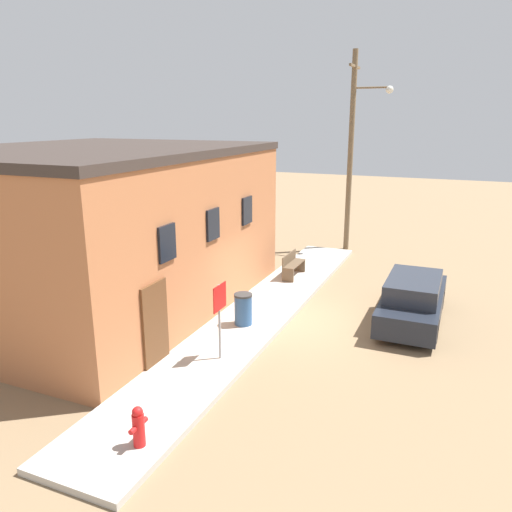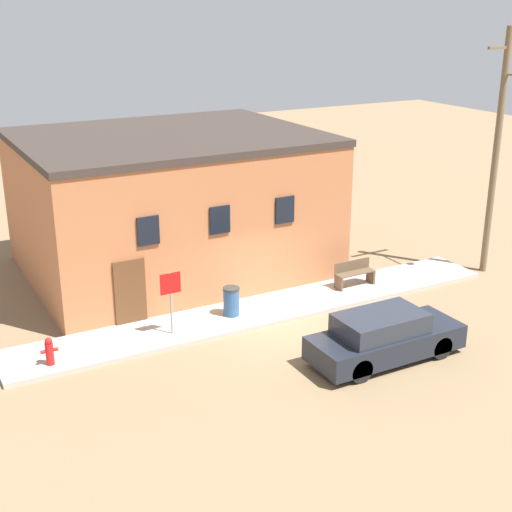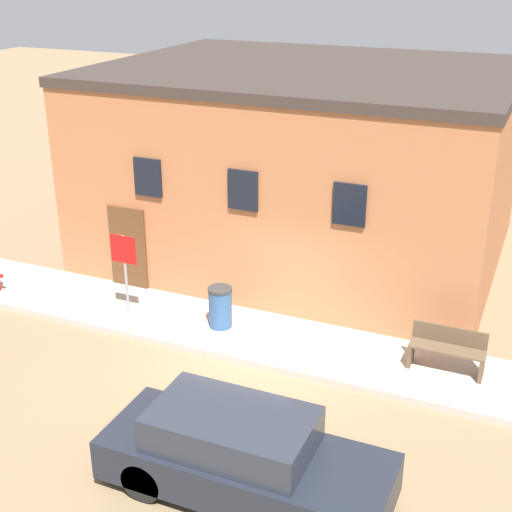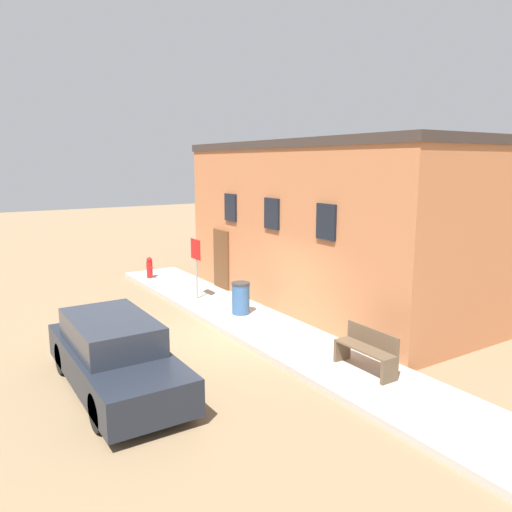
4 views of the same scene
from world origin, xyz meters
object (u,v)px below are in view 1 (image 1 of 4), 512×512
bench (293,265)px  parked_car (413,300)px  trash_bin (243,309)px  stop_sign (220,308)px  utility_pole (353,147)px  fire_hydrant (138,426)px

bench → parked_car: (-2.34, -4.63, 0.09)m
trash_bin → stop_sign: bearing=-170.6°
trash_bin → utility_pole: (10.27, -0.74, 4.11)m
stop_sign → parked_car: bearing=-41.0°
utility_pole → parked_car: (-7.72, -3.73, -4.04)m
parked_car → trash_bin: bearing=119.7°
stop_sign → bench: stop_sign is taller
bench → parked_car: bearing=-116.8°
utility_pole → bench: bearing=170.4°
bench → trash_bin: 4.89m
fire_hydrant → trash_bin: trash_bin is taller
parked_car → fire_hydrant: bearing=155.0°
parked_car → stop_sign: bearing=139.0°
stop_sign → parked_car: 6.31m
fire_hydrant → parked_car: size_ratio=0.18×
trash_bin → parked_car: (2.55, -4.47, 0.07)m
trash_bin → parked_car: parked_car is taller
bench → fire_hydrant: bearing=-176.2°
fire_hydrant → utility_pole: 16.66m
bench → utility_pole: utility_pole is taller
trash_bin → fire_hydrant: bearing=-174.6°
parked_car → utility_pole: bearing=25.8°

